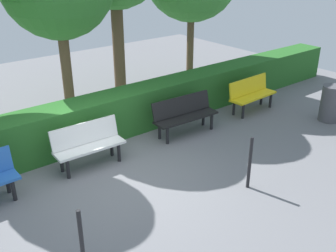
{
  "coord_description": "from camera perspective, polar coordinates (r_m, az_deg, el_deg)",
  "views": [
    {
      "loc": [
        3.25,
        5.5,
        3.96
      ],
      "look_at": [
        -1.42,
        -0.34,
        0.55
      ],
      "focal_mm": 42.12,
      "sensor_mm": 36.0,
      "label": 1
    }
  ],
  "objects": [
    {
      "name": "bench_white",
      "position": [
        7.82,
        -11.49,
        -2.45
      ],
      "size": [
        1.4,
        0.52,
        0.86
      ],
      "rotation": [
        0.0,
        0.0,
        -0.04
      ],
      "color": "white",
      "rests_on": "ground_plane"
    },
    {
      "name": "railing_post_far",
      "position": [
        5.39,
        -12.39,
        -16.1
      ],
      "size": [
        0.06,
        0.06,
        1.0
      ],
      "primitive_type": "cylinder",
      "color": "black",
      "rests_on": "ground_plane"
    },
    {
      "name": "bench_yellow",
      "position": [
        10.53,
        11.96,
        4.67
      ],
      "size": [
        1.47,
        0.51,
        0.86
      ],
      "rotation": [
        0.0,
        0.0,
        0.04
      ],
      "color": "yellow",
      "rests_on": "ground_plane"
    },
    {
      "name": "ground_plane",
      "position": [
        7.51,
        -6.89,
        -7.49
      ],
      "size": [
        19.01,
        19.01,
        0.0
      ],
      "primitive_type": "plane",
      "color": "slate"
    },
    {
      "name": "trash_bin",
      "position": [
        10.49,
        22.5,
        3.05
      ],
      "size": [
        0.5,
        0.5,
        0.9
      ],
      "primitive_type": "cylinder",
      "color": "#4C4C51",
      "rests_on": "ground_plane"
    },
    {
      "name": "hedge_row",
      "position": [
        9.08,
        -7.11,
        1.85
      ],
      "size": [
        15.01,
        0.76,
        0.98
      ],
      "primitive_type": "cube",
      "color": "#266023",
      "rests_on": "ground_plane"
    },
    {
      "name": "bench_black",
      "position": [
        9.01,
        2.4,
        1.8
      ],
      "size": [
        1.61,
        0.55,
        0.86
      ],
      "rotation": [
        0.0,
        0.0,
        -0.05
      ],
      "color": "black",
      "rests_on": "ground_plane"
    },
    {
      "name": "railing_post_mid",
      "position": [
        7.09,
        11.75,
        -5.25
      ],
      "size": [
        0.06,
        0.06,
        1.0
      ],
      "primitive_type": "cylinder",
      "color": "black",
      "rests_on": "ground_plane"
    }
  ]
}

